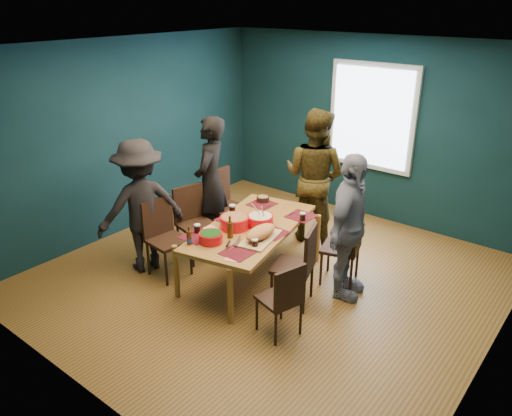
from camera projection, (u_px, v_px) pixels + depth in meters
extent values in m
cube|color=olive|center=(269.00, 278.00, 6.11)|extent=(5.00, 5.00, 0.01)
cube|color=white|center=(272.00, 47.00, 5.05)|extent=(5.00, 5.00, 0.01)
cube|color=#113038|center=(128.00, 137.00, 7.01)|extent=(0.01, 5.00, 2.70)
cube|color=#113038|center=(510.00, 235.00, 4.15)|extent=(0.01, 5.00, 2.70)
cube|color=#113038|center=(371.00, 130.00, 7.38)|extent=(5.00, 0.01, 2.70)
cube|color=#113038|center=(73.00, 259.00, 3.78)|extent=(5.00, 0.01, 2.70)
cube|color=beige|center=(372.00, 117.00, 7.28)|extent=(1.35, 0.06, 1.55)
cube|color=#9D672F|center=(251.00, 228.00, 5.85)|extent=(1.27, 1.99, 0.05)
cylinder|color=#9D672F|center=(176.00, 272.00, 5.60)|extent=(0.06, 0.06, 0.65)
cylinder|color=#9D672F|center=(230.00, 296.00, 5.14)|extent=(0.06, 0.06, 0.65)
cylinder|color=#9D672F|center=(267.00, 222.00, 6.82)|extent=(0.06, 0.06, 0.65)
cylinder|color=#9D672F|center=(317.00, 239.00, 6.36)|extent=(0.06, 0.06, 0.65)
cube|color=black|center=(229.00, 209.00, 6.82)|extent=(0.47, 0.47, 0.04)
cube|color=black|center=(218.00, 187.00, 6.83)|extent=(0.05, 0.46, 0.50)
cylinder|color=black|center=(210.00, 227.00, 6.89)|extent=(0.04, 0.04, 0.47)
cylinder|color=black|center=(231.00, 235.00, 6.66)|extent=(0.04, 0.04, 0.47)
cylinder|color=black|center=(229.00, 218.00, 7.17)|extent=(0.04, 0.04, 0.47)
cylinder|color=black|center=(250.00, 225.00, 6.94)|extent=(0.04, 0.04, 0.47)
cube|color=black|center=(197.00, 225.00, 6.41)|extent=(0.52, 0.52, 0.04)
cube|color=black|center=(188.00, 203.00, 6.46)|extent=(0.14, 0.42, 0.47)
cylinder|color=black|center=(178.00, 241.00, 6.54)|extent=(0.03, 0.03, 0.44)
cylinder|color=black|center=(193.00, 251.00, 6.27)|extent=(0.03, 0.03, 0.44)
cylinder|color=black|center=(202.00, 233.00, 6.75)|extent=(0.03, 0.03, 0.44)
cylinder|color=black|center=(217.00, 243.00, 6.48)|extent=(0.03, 0.03, 0.44)
cube|color=black|center=(168.00, 241.00, 6.01)|extent=(0.48, 0.48, 0.04)
cube|color=black|center=(157.00, 217.00, 6.03)|extent=(0.09, 0.43, 0.47)
cylinder|color=black|center=(148.00, 258.00, 6.10)|extent=(0.03, 0.03, 0.44)
cylinder|color=black|center=(166.00, 269.00, 5.86)|extent=(0.03, 0.03, 0.44)
cylinder|color=black|center=(173.00, 248.00, 6.34)|extent=(0.03, 0.03, 0.44)
cylinder|color=black|center=(191.00, 258.00, 6.10)|extent=(0.03, 0.03, 0.44)
cube|color=black|center=(341.00, 248.00, 5.87)|extent=(0.52, 0.52, 0.04)
cube|color=black|center=(358.00, 232.00, 5.71)|extent=(0.15, 0.41, 0.46)
cylinder|color=black|center=(321.00, 269.00, 5.88)|extent=(0.03, 0.03, 0.43)
cylinder|color=black|center=(351.00, 275.00, 5.75)|extent=(0.03, 0.03, 0.43)
cylinder|color=black|center=(329.00, 256.00, 6.18)|extent=(0.03, 0.03, 0.43)
cylinder|color=black|center=(357.00, 261.00, 6.06)|extent=(0.03, 0.03, 0.43)
cube|color=black|center=(293.00, 267.00, 5.46)|extent=(0.53, 0.53, 0.04)
cube|color=black|center=(310.00, 249.00, 5.30)|extent=(0.17, 0.41, 0.46)
cylinder|color=black|center=(272.00, 290.00, 5.45)|extent=(0.03, 0.03, 0.43)
cylinder|color=black|center=(304.00, 297.00, 5.34)|extent=(0.03, 0.03, 0.43)
cylinder|color=black|center=(281.00, 274.00, 5.76)|extent=(0.03, 0.03, 0.43)
cylinder|color=black|center=(312.00, 280.00, 5.65)|extent=(0.03, 0.03, 0.43)
cube|color=black|center=(279.00, 299.00, 4.98)|extent=(0.46, 0.46, 0.04)
cube|color=black|center=(290.00, 287.00, 4.76)|extent=(0.14, 0.36, 0.41)
cylinder|color=black|center=(257.00, 314.00, 5.09)|extent=(0.03, 0.03, 0.38)
cylinder|color=black|center=(276.00, 330.00, 4.85)|extent=(0.03, 0.03, 0.38)
cylinder|color=black|center=(281.00, 304.00, 5.26)|extent=(0.03, 0.03, 0.38)
cylinder|color=black|center=(301.00, 318.00, 5.02)|extent=(0.03, 0.03, 0.38)
imported|color=black|center=(211.00, 182.00, 6.65)|extent=(0.66, 0.77, 1.78)
imported|color=black|center=(314.00, 176.00, 6.76)|extent=(0.95, 0.76, 1.85)
imported|color=silver|center=(349.00, 228.00, 5.46)|extent=(0.59, 1.05, 1.69)
imported|color=black|center=(141.00, 206.00, 6.03)|extent=(0.97, 1.23, 1.67)
cylinder|color=red|center=(235.00, 222.00, 5.77)|extent=(0.34, 0.34, 0.14)
cylinder|color=#5C8D33|center=(235.00, 217.00, 5.75)|extent=(0.30, 0.30, 0.02)
cylinder|color=red|center=(260.00, 221.00, 5.83)|extent=(0.31, 0.31, 0.12)
cylinder|color=beige|center=(260.00, 216.00, 5.81)|extent=(0.27, 0.27, 0.02)
cylinder|color=tan|center=(263.00, 213.00, 5.76)|extent=(0.09, 0.17, 0.25)
cylinder|color=tan|center=(258.00, 212.00, 5.81)|extent=(0.08, 0.17, 0.25)
cylinder|color=red|center=(211.00, 238.00, 5.44)|extent=(0.26, 0.26, 0.11)
cylinder|color=#124812|center=(211.00, 234.00, 5.42)|extent=(0.23, 0.23, 0.02)
cube|color=tan|center=(260.00, 239.00, 5.51)|extent=(0.40, 0.62, 0.02)
ellipsoid|color=#CA7D48|center=(261.00, 232.00, 5.48)|extent=(0.29, 0.48, 0.13)
cube|color=silver|center=(238.00, 241.00, 5.42)|extent=(0.13, 0.22, 0.00)
cylinder|color=black|center=(228.00, 244.00, 5.34)|extent=(0.08, 0.12, 0.03)
sphere|color=#1E5F15|center=(253.00, 236.00, 5.39)|extent=(0.04, 0.04, 0.04)
sphere|color=#1E5F15|center=(261.00, 232.00, 5.48)|extent=(0.04, 0.04, 0.04)
sphere|color=#1E5F15|center=(267.00, 228.00, 5.57)|extent=(0.04, 0.04, 0.04)
cylinder|color=black|center=(263.00, 199.00, 6.52)|extent=(0.17, 0.17, 0.07)
cylinder|color=#5C8D33|center=(263.00, 197.00, 6.51)|extent=(0.14, 0.14, 0.02)
cylinder|color=#44250C|center=(189.00, 238.00, 5.38)|extent=(0.06, 0.06, 0.15)
cylinder|color=#44250C|center=(189.00, 229.00, 5.34)|extent=(0.02, 0.02, 0.06)
cylinder|color=#1A38BC|center=(189.00, 240.00, 5.39)|extent=(0.06, 0.06, 0.03)
cylinder|color=#44250C|center=(230.00, 230.00, 5.52)|extent=(0.07, 0.07, 0.19)
cylinder|color=#44250C|center=(230.00, 219.00, 5.47)|extent=(0.03, 0.03, 0.07)
cylinder|color=black|center=(197.00, 229.00, 5.66)|extent=(0.07, 0.07, 0.10)
cylinder|color=silver|center=(197.00, 225.00, 5.64)|extent=(0.07, 0.07, 0.01)
cylinder|color=black|center=(255.00, 243.00, 5.32)|extent=(0.07, 0.07, 0.10)
cylinder|color=silver|center=(255.00, 240.00, 5.30)|extent=(0.07, 0.07, 0.01)
cylinder|color=black|center=(303.00, 217.00, 5.96)|extent=(0.07, 0.07, 0.10)
cylinder|color=silver|center=(303.00, 213.00, 5.94)|extent=(0.07, 0.07, 0.01)
cylinder|color=black|center=(232.00, 209.00, 6.16)|extent=(0.08, 0.08, 0.11)
cylinder|color=silver|center=(232.00, 206.00, 6.14)|extent=(0.08, 0.08, 0.02)
cube|color=#FF876B|center=(279.00, 233.00, 5.65)|extent=(0.18, 0.18, 0.00)
cube|color=#FF876B|center=(211.00, 228.00, 5.78)|extent=(0.13, 0.13, 0.00)
cube|color=#FF876B|center=(233.00, 258.00, 5.12)|extent=(0.18, 0.18, 0.00)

